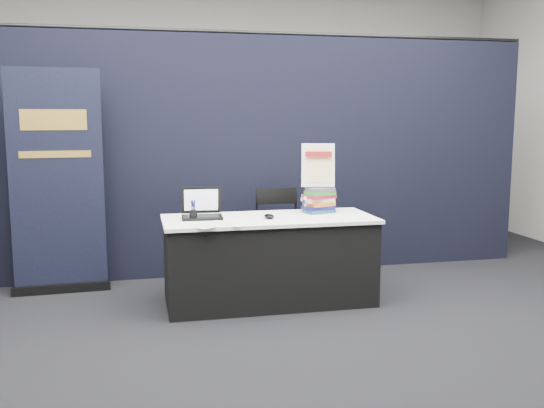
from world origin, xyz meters
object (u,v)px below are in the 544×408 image
at_px(laptop, 201,211).
at_px(stacking_chair, 280,232).
at_px(book_stack_tall, 319,200).
at_px(display_table, 269,260).
at_px(info_sign, 318,166).
at_px(book_stack_short, 314,204).
at_px(pullup_banner, 58,195).

relative_size(laptop, stacking_chair, 0.39).
bearing_deg(book_stack_tall, laptop, -177.02).
bearing_deg(laptop, display_table, -6.71).
relative_size(info_sign, stacking_chair, 0.44).
height_order(laptop, book_stack_short, laptop).
distance_m(info_sign, pullup_banner, 2.36).
height_order(pullup_banner, stacking_chair, pullup_banner).
height_order(laptop, pullup_banner, pullup_banner).
relative_size(info_sign, pullup_banner, 0.20).
bearing_deg(laptop, book_stack_tall, 6.46).
bearing_deg(book_stack_tall, pullup_banner, 166.06).
xyz_separation_m(book_stack_tall, info_sign, (-0.00, 0.03, 0.30)).
xyz_separation_m(book_stack_tall, book_stack_short, (-0.03, 0.05, -0.04)).
distance_m(display_table, book_stack_tall, 0.71).
bearing_deg(display_table, laptop, 169.81).
distance_m(info_sign, stacking_chair, 0.81).
height_order(book_stack_tall, info_sign, info_sign).
xyz_separation_m(info_sign, stacking_chair, (-0.25, 0.39, -0.66)).
xyz_separation_m(laptop, book_stack_short, (1.03, 0.10, 0.01)).
xyz_separation_m(display_table, stacking_chair, (0.24, 0.58, 0.13)).
bearing_deg(display_table, pullup_banner, 158.03).
xyz_separation_m(info_sign, pullup_banner, (-2.28, 0.54, -0.27)).
height_order(display_table, book_stack_short, book_stack_short).
height_order(info_sign, stacking_chair, info_sign).
bearing_deg(info_sign, stacking_chair, 138.32).
relative_size(laptop, book_stack_short, 1.50).
distance_m(laptop, stacking_chair, 0.98).
xyz_separation_m(display_table, book_stack_tall, (0.49, 0.16, 0.49)).
bearing_deg(info_sign, book_stack_short, 163.55).
bearing_deg(book_stack_tall, book_stack_short, 119.76).
distance_m(display_table, info_sign, 0.95).
relative_size(laptop, pullup_banner, 0.17).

